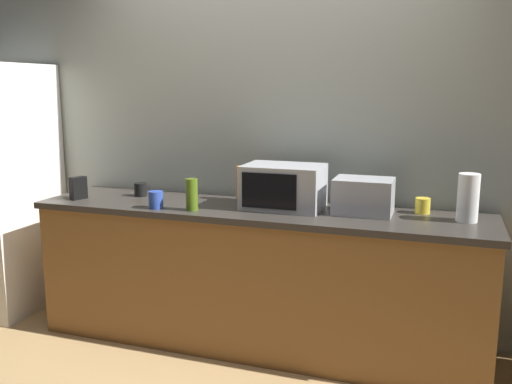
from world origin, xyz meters
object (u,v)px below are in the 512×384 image
(mug_yellow, at_px, (423,206))
(bottle_olive_oil, at_px, (192,195))
(mug_black, at_px, (141,190))
(microwave, at_px, (283,187))
(mug_blue, at_px, (156,200))
(toaster_oven, at_px, (363,196))
(bottle_dish_soap, at_px, (241,183))
(cordless_phone, at_px, (78,188))
(paper_towel_roll, at_px, (468,198))

(mug_yellow, bearing_deg, bottle_olive_oil, -164.28)
(mug_black, bearing_deg, microwave, -2.61)
(bottle_olive_oil, height_order, mug_blue, bottle_olive_oil)
(toaster_oven, bearing_deg, bottle_dish_soap, 170.84)
(mug_black, bearing_deg, cordless_phone, -146.09)
(bottle_dish_soap, distance_m, mug_blue, 0.58)
(toaster_oven, bearing_deg, mug_black, 178.68)
(paper_towel_roll, relative_size, mug_yellow, 2.93)
(bottle_dish_soap, relative_size, bottle_olive_oil, 1.17)
(microwave, distance_m, mug_black, 1.04)
(toaster_oven, height_order, bottle_olive_oil, toaster_oven)
(mug_blue, bearing_deg, microwave, 19.40)
(cordless_phone, relative_size, mug_black, 1.65)
(cordless_phone, bearing_deg, bottle_dish_soap, 36.44)
(bottle_olive_oil, bearing_deg, paper_towel_roll, 8.80)
(bottle_olive_oil, bearing_deg, mug_blue, -175.05)
(microwave, relative_size, mug_blue, 4.49)
(bottle_dish_soap, xyz_separation_m, mug_blue, (-0.41, -0.41, -0.06))
(toaster_oven, distance_m, mug_black, 1.52)
(paper_towel_roll, relative_size, cordless_phone, 1.80)
(toaster_oven, xyz_separation_m, mug_black, (-1.52, 0.04, -0.06))
(mug_black, bearing_deg, bottle_dish_soap, 7.90)
(microwave, relative_size, cordless_phone, 3.20)
(paper_towel_roll, height_order, mug_blue, paper_towel_roll)
(paper_towel_roll, height_order, bottle_dish_soap, paper_towel_roll)
(microwave, bearing_deg, mug_yellow, 9.18)
(mug_yellow, bearing_deg, bottle_dish_soap, 179.41)
(bottle_olive_oil, bearing_deg, microwave, 25.43)
(bottle_olive_oil, height_order, mug_black, bottle_olive_oil)
(paper_towel_roll, bearing_deg, mug_yellow, 151.69)
(toaster_oven, relative_size, paper_towel_roll, 1.26)
(cordless_phone, distance_m, mug_yellow, 2.21)
(mug_black, bearing_deg, paper_towel_roll, -1.23)
(bottle_dish_soap, height_order, bottle_olive_oil, bottle_dish_soap)
(mug_yellow, xyz_separation_m, mug_black, (-1.86, -0.09, -0.00))
(cordless_phone, height_order, bottle_dish_soap, bottle_dish_soap)
(cordless_phone, bearing_deg, paper_towel_roll, 23.38)
(microwave, distance_m, cordless_phone, 1.38)
(microwave, relative_size, paper_towel_roll, 1.78)
(mug_yellow, relative_size, mug_black, 1.02)
(microwave, xyz_separation_m, toaster_oven, (0.49, 0.01, -0.03))
(cordless_phone, distance_m, mug_blue, 0.64)
(microwave, xyz_separation_m, bottle_olive_oil, (-0.51, -0.24, -0.04))
(toaster_oven, bearing_deg, microwave, -178.57)
(toaster_oven, xyz_separation_m, mug_blue, (-1.23, -0.27, -0.05))
(bottle_olive_oil, distance_m, mug_yellow, 1.38)
(microwave, distance_m, mug_yellow, 0.84)
(toaster_oven, bearing_deg, mug_yellow, 19.90)
(microwave, height_order, cordless_phone, microwave)
(microwave, relative_size, bottle_dish_soap, 2.11)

